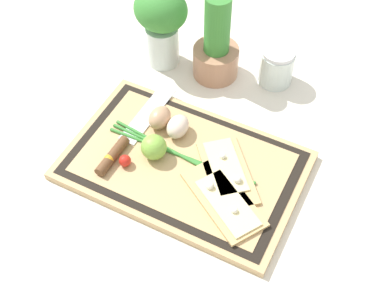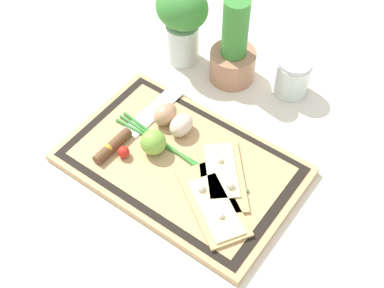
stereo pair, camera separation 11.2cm
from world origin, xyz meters
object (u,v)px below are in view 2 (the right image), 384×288
(knife, at_px, (127,134))
(pizza_slice_near, at_px, (213,203))
(cherry_tomato_yellow, at_px, (109,149))
(herb_glass, at_px, (182,19))
(egg_brown, at_px, (165,114))
(lime, at_px, (153,142))
(cherry_tomato_red, at_px, (124,152))
(pizza_slice_far, at_px, (222,175))
(egg_pink, at_px, (181,125))
(sauce_jar, at_px, (292,78))
(herb_pot, at_px, (233,52))

(knife, bearing_deg, pizza_slice_near, -7.84)
(cherry_tomato_yellow, height_order, herb_glass, herb_glass)
(knife, height_order, herb_glass, herb_glass)
(egg_brown, relative_size, lime, 1.11)
(knife, relative_size, cherry_tomato_red, 11.19)
(pizza_slice_far, xyz_separation_m, herb_glass, (-0.29, 0.26, 0.10))
(egg_brown, xyz_separation_m, egg_pink, (0.05, -0.00, 0.00))
(pizza_slice_near, xyz_separation_m, lime, (-0.18, 0.04, 0.02))
(pizza_slice_near, distance_m, egg_pink, 0.20)
(egg_pink, bearing_deg, cherry_tomato_yellow, -123.35)
(pizza_slice_far, xyz_separation_m, egg_pink, (-0.14, 0.05, 0.02))
(lime, bearing_deg, pizza_slice_far, 10.08)
(herb_glass, bearing_deg, cherry_tomato_yellow, -79.74)
(pizza_slice_near, xyz_separation_m, herb_glass, (-0.31, 0.32, 0.10))
(cherry_tomato_yellow, bearing_deg, knife, 88.28)
(sauce_jar, relative_size, herb_glass, 0.45)
(pizza_slice_far, distance_m, cherry_tomato_yellow, 0.24)
(herb_pot, relative_size, herb_glass, 1.07)
(egg_brown, height_order, herb_pot, herb_pot)
(pizza_slice_near, distance_m, herb_glass, 0.46)
(cherry_tomato_red, relative_size, sauce_jar, 0.27)
(pizza_slice_far, height_order, egg_pink, egg_pink)
(egg_brown, bearing_deg, sauce_jar, 57.28)
(herb_pot, bearing_deg, sauce_jar, 16.52)
(egg_pink, bearing_deg, cherry_tomato_red, -115.02)
(pizza_slice_near, xyz_separation_m, cherry_tomato_red, (-0.22, -0.01, 0.01))
(pizza_slice_near, bearing_deg, cherry_tomato_red, -177.28)
(pizza_slice_far, relative_size, cherry_tomato_yellow, 8.26)
(pizza_slice_far, bearing_deg, pizza_slice_near, -70.25)
(knife, distance_m, sauce_jar, 0.40)
(lime, distance_m, herb_pot, 0.30)
(pizza_slice_far, height_order, sauce_jar, sauce_jar)
(cherry_tomato_red, xyz_separation_m, sauce_jar, (0.18, 0.39, 0.01))
(knife, height_order, sauce_jar, sauce_jar)
(egg_brown, relative_size, herb_pot, 0.27)
(cherry_tomato_yellow, relative_size, sauce_jar, 0.24)
(egg_brown, xyz_separation_m, lime, (0.03, -0.08, 0.00))
(lime, bearing_deg, sauce_jar, 68.11)
(egg_brown, distance_m, sauce_jar, 0.31)
(knife, xyz_separation_m, cherry_tomato_yellow, (-0.00, -0.06, 0.00))
(knife, bearing_deg, pizza_slice_far, 7.82)
(sauce_jar, height_order, herb_glass, herb_glass)
(knife, distance_m, cherry_tomato_red, 0.05)
(pizza_slice_near, distance_m, egg_brown, 0.24)
(herb_glass, bearing_deg, pizza_slice_far, -41.39)
(pizza_slice_far, height_order, knife, pizza_slice_far)
(lime, bearing_deg, pizza_slice_near, -12.01)
(knife, xyz_separation_m, sauce_jar, (0.21, 0.35, 0.01))
(cherry_tomato_yellow, bearing_deg, cherry_tomato_red, 20.36)
(knife, distance_m, egg_pink, 0.12)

